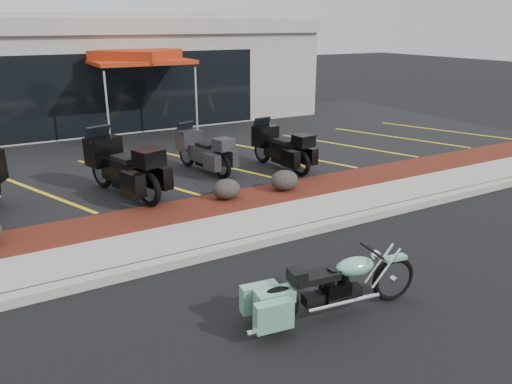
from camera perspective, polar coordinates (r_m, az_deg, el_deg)
ground at (r=7.74m, az=-1.94°, el=-9.88°), size 90.00×90.00×0.00m
curb at (r=8.43m, az=-4.81°, el=-6.84°), size 24.00×0.25×0.15m
sidewalk at (r=9.01m, az=-6.70°, el=-5.14°), size 24.00×1.20×0.15m
mulch_bed at (r=10.04m, az=-9.40°, el=-2.66°), size 24.00×1.20×0.16m
upper_lot at (r=15.02m, az=-16.68°, el=3.98°), size 26.00×9.60×0.15m
dealership_building at (r=20.81m, az=-21.37°, el=12.85°), size 18.00×8.16×4.00m
boulder_mid at (r=10.56m, az=-3.39°, el=0.34°), size 0.61×0.50×0.43m
boulder_right at (r=11.11m, az=3.26°, el=1.35°), size 0.64×0.53×0.45m
hero_cruiser at (r=7.23m, az=15.44°, el=-8.86°), size 2.56×0.94×0.88m
touring_black_mid at (r=11.68m, az=-17.33°, el=3.82°), size 1.63×2.62×1.43m
touring_grey at (r=13.05m, az=-7.95°, el=5.43°), size 1.20×2.14×1.17m
touring_black_rear at (r=13.24m, az=0.73°, el=5.94°), size 1.07×2.20×1.23m
traffic_cone at (r=13.97m, az=-18.04°, el=4.06°), size 0.34×0.34×0.46m
popup_canopy at (r=16.68m, az=-13.47°, el=14.67°), size 3.38×3.38×2.76m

